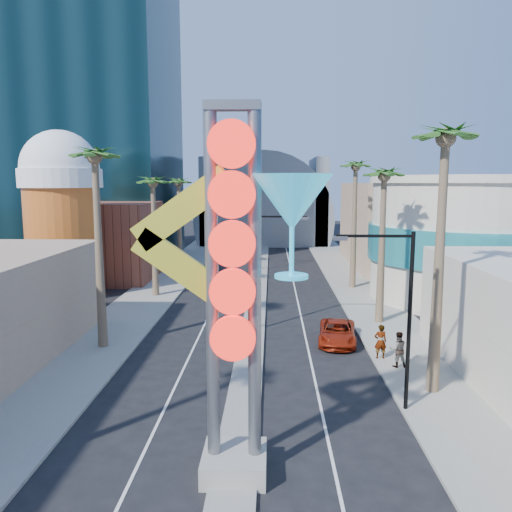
{
  "coord_description": "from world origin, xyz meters",
  "views": [
    {
      "loc": [
        1.25,
        -13.0,
        10.02
      ],
      "look_at": [
        0.27,
        18.01,
        5.45
      ],
      "focal_mm": 35.0,
      "sensor_mm": 36.0,
      "label": 1
    }
  ],
  "objects_px": {
    "neon_sign": "(258,267)",
    "pedestrian_a": "(380,341)",
    "red_pickup": "(337,332)",
    "pedestrian_b": "(398,349)"
  },
  "relations": [
    {
      "from": "red_pickup",
      "to": "pedestrian_a",
      "type": "xyz_separation_m",
      "value": [
        2.01,
        -3.14,
        0.45
      ]
    },
    {
      "from": "neon_sign",
      "to": "red_pickup",
      "type": "relative_size",
      "value": 2.57
    },
    {
      "from": "neon_sign",
      "to": "pedestrian_b",
      "type": "relative_size",
      "value": 6.45
    },
    {
      "from": "neon_sign",
      "to": "pedestrian_a",
      "type": "bearing_deg",
      "value": 59.9
    },
    {
      "from": "red_pickup",
      "to": "pedestrian_a",
      "type": "distance_m",
      "value": 3.75
    },
    {
      "from": "red_pickup",
      "to": "pedestrian_a",
      "type": "height_order",
      "value": "pedestrian_a"
    },
    {
      "from": "red_pickup",
      "to": "pedestrian_a",
      "type": "relative_size",
      "value": 2.49
    },
    {
      "from": "pedestrian_a",
      "to": "pedestrian_b",
      "type": "relative_size",
      "value": 1.01
    },
    {
      "from": "neon_sign",
      "to": "pedestrian_a",
      "type": "height_order",
      "value": "neon_sign"
    },
    {
      "from": "pedestrian_a",
      "to": "red_pickup",
      "type": "bearing_deg",
      "value": -61.44
    }
  ]
}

